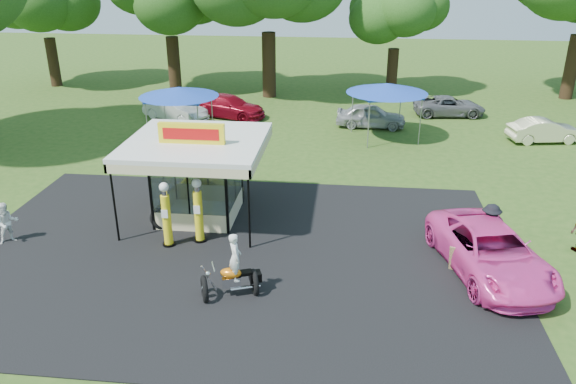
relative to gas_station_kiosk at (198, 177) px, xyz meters
name	(u,v)px	position (x,y,z in m)	size (l,w,h in m)	color
ground	(222,282)	(2.00, -4.99, -1.78)	(120.00, 120.00, 0.00)	#2C4F18
asphalt_apron	(233,253)	(2.00, -2.99, -1.76)	(20.00, 14.00, 0.04)	black
gas_station_kiosk	(198,177)	(0.00, 0.00, 0.00)	(5.40, 5.40, 4.18)	white
gas_pump_left	(167,216)	(-0.53, -2.68, -0.55)	(0.48, 0.48, 2.58)	black
gas_pump_right	(198,212)	(0.56, -2.22, -0.54)	(0.48, 0.48, 2.59)	black
motorcycle	(233,271)	(2.58, -5.68, -0.89)	(2.02, 1.48, 2.29)	black
spare_tires	(161,219)	(-1.26, -1.27, -1.36)	(1.07, 0.82, 0.86)	black
a_frame_sign	(458,259)	(9.98, -3.39, -1.27)	(0.61, 0.70, 1.00)	#593819
kiosk_car	(212,186)	(0.00, 2.21, -1.30)	(1.13, 2.82, 0.96)	yellow
pink_sedan	(490,251)	(11.02, -3.33, -0.96)	(2.74, 5.93, 1.65)	#FF45AF
spectator_west	(7,223)	(-6.63, -3.07, -0.96)	(0.80, 0.62, 1.64)	white
spectator_east_a	(490,228)	(11.30, -1.82, -0.83)	(1.23, 0.71, 1.91)	black
bg_car_a	(175,109)	(-5.34, 14.20, -1.03)	(1.60, 4.59, 1.51)	silver
bg_car_b	(229,106)	(-2.00, 15.36, -1.05)	(2.06, 5.06, 1.47)	maroon
bg_car_c	(371,116)	(7.42, 14.02, -1.05)	(1.74, 4.32, 1.47)	#A4A3A8
bg_car_d	(449,106)	(12.78, 17.37, -1.13)	(2.18, 4.73, 1.32)	slate
bg_car_e	(545,131)	(17.40, 12.06, -1.10)	(1.45, 4.15, 1.37)	beige
tent_west	(179,92)	(-3.68, 10.00, 1.10)	(4.55, 4.55, 3.18)	gray
tent_east	(387,89)	(8.16, 11.78, 1.20)	(4.72, 4.72, 3.30)	gray
oak_far_d	(396,13)	(9.28, 24.03, 4.24)	(7.93, 7.93, 9.44)	black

